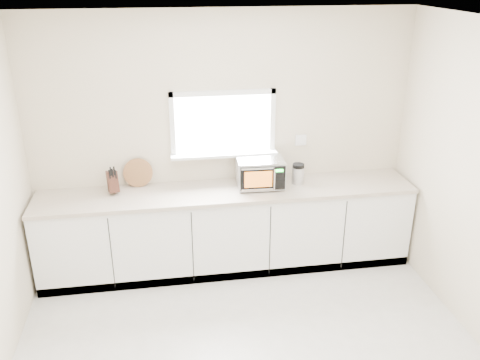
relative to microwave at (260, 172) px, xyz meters
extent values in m
cube|color=beige|center=(-0.35, 0.27, 0.27)|extent=(4.00, 0.02, 2.70)
cube|color=white|center=(-0.35, 0.25, 0.47)|extent=(1.00, 0.02, 0.60)
cube|color=white|center=(-0.35, 0.19, 0.15)|extent=(1.12, 0.16, 0.03)
cube|color=white|center=(-0.35, 0.24, 0.79)|extent=(1.10, 0.04, 0.05)
cube|color=white|center=(-0.35, 0.24, 0.14)|extent=(1.10, 0.04, 0.05)
cube|color=white|center=(-0.88, 0.24, 0.47)|extent=(0.05, 0.04, 0.70)
cube|color=white|center=(0.17, 0.24, 0.47)|extent=(0.05, 0.04, 0.70)
cube|color=white|center=(0.50, 0.26, 0.24)|extent=(0.12, 0.01, 0.12)
cube|color=white|center=(-0.35, -0.03, -0.64)|extent=(3.92, 0.60, 0.88)
cube|color=#B6AC96|center=(-0.35, -0.04, -0.18)|extent=(3.92, 0.64, 0.04)
cylinder|color=black|center=(-0.21, -0.13, -0.15)|extent=(0.02, 0.02, 0.01)
cylinder|color=black|center=(-0.20, 0.16, -0.15)|extent=(0.02, 0.02, 0.01)
cylinder|color=black|center=(0.20, -0.14, -0.15)|extent=(0.02, 0.02, 0.01)
cylinder|color=black|center=(0.21, 0.14, -0.15)|extent=(0.02, 0.02, 0.01)
cube|color=#B8BBC0|center=(0.00, 0.01, 0.00)|extent=(0.49, 0.38, 0.29)
cube|color=black|center=(-0.01, -0.18, 0.00)|extent=(0.46, 0.03, 0.25)
cube|color=orange|center=(-0.06, -0.19, 0.00)|extent=(0.28, 0.01, 0.17)
cylinder|color=silver|center=(0.11, -0.21, 0.00)|extent=(0.02, 0.02, 0.22)
cube|color=black|center=(0.15, -0.19, 0.00)|extent=(0.11, 0.01, 0.25)
cube|color=#19FF33|center=(0.15, -0.20, 0.08)|extent=(0.08, 0.01, 0.03)
cube|color=silver|center=(0.00, 0.01, 0.14)|extent=(0.49, 0.38, 0.01)
cube|color=#4A251A|center=(-1.51, 0.07, -0.04)|extent=(0.14, 0.23, 0.25)
cube|color=black|center=(-1.53, 0.02, 0.06)|extent=(0.02, 0.04, 0.09)
cube|color=black|center=(-1.50, 0.03, 0.07)|extent=(0.02, 0.04, 0.09)
cube|color=black|center=(-1.47, 0.03, 0.06)|extent=(0.02, 0.04, 0.09)
cube|color=black|center=(-1.51, 0.02, 0.09)|extent=(0.02, 0.04, 0.09)
cube|color=black|center=(-1.48, 0.03, 0.09)|extent=(0.02, 0.04, 0.09)
cylinder|color=olive|center=(-1.26, 0.21, -0.01)|extent=(0.30, 0.07, 0.30)
cylinder|color=#B8BBC0|center=(0.41, 0.01, -0.07)|extent=(0.16, 0.16, 0.18)
cylinder|color=black|center=(0.41, 0.01, 0.04)|extent=(0.15, 0.15, 0.04)
camera|label=1|loc=(-0.99, -4.81, 1.98)|focal=38.00mm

